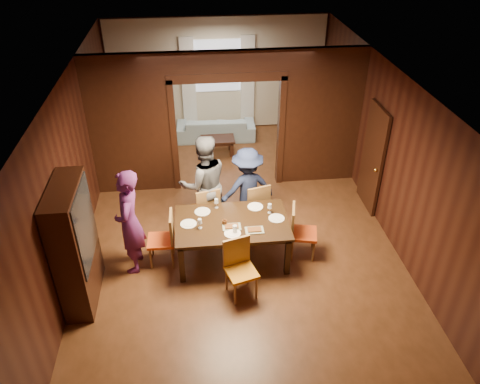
{
  "coord_description": "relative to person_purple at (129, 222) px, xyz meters",
  "views": [
    {
      "loc": [
        -0.7,
        -7.07,
        5.39
      ],
      "look_at": [
        0.03,
        -0.4,
        1.05
      ],
      "focal_mm": 35.0,
      "sensor_mm": 36.0,
      "label": 1
    }
  ],
  "objects": [
    {
      "name": "ceiling",
      "position": [
        1.81,
        0.9,
        1.98
      ],
      "size": [
        5.5,
        9.0,
        0.02
      ],
      "primitive_type": "cube",
      "color": "silver",
      "rests_on": "room_walls"
    },
    {
      "name": "sofa",
      "position": [
        1.68,
        4.75,
        -0.63
      ],
      "size": [
        2.0,
        0.84,
        0.58
      ],
      "primitive_type": "imported",
      "rotation": [
        0.0,
        0.0,
        3.1
      ],
      "color": "#9AB9CA",
      "rests_on": "floor"
    },
    {
      "name": "dining_table",
      "position": [
        1.65,
        0.05,
        -0.54
      ],
      "size": [
        1.88,
        1.17,
        0.76
      ],
      "primitive_type": "cube",
      "color": "black",
      "rests_on": "floor"
    },
    {
      "name": "platter_b",
      "position": [
        1.99,
        -0.23,
        -0.14
      ],
      "size": [
        0.3,
        0.2,
        0.04
      ],
      "primitive_type": "cube",
      "color": "gray",
      "rests_on": "dining_table"
    },
    {
      "name": "chair_far_r",
      "position": [
        2.15,
        0.93,
        -0.44
      ],
      "size": [
        0.54,
        0.54,
        0.97
      ],
      "primitive_type": null,
      "rotation": [
        0.0,
        0.0,
        3.41
      ],
      "color": "#E14115",
      "rests_on": "floor"
    },
    {
      "name": "serving_bowl",
      "position": [
        1.8,
        0.13,
        -0.12
      ],
      "size": [
        0.34,
        0.34,
        0.08
      ],
      "primitive_type": "imported",
      "color": "black",
      "rests_on": "dining_table"
    },
    {
      "name": "hutch",
      "position": [
        -0.72,
        -0.6,
        0.08
      ],
      "size": [
        0.4,
        1.2,
        2.0
      ],
      "primitive_type": "cube",
      "color": "black",
      "rests_on": "floor"
    },
    {
      "name": "condiment_jar",
      "position": [
        1.53,
        -0.02,
        -0.11
      ],
      "size": [
        0.08,
        0.08,
        0.11
      ],
      "primitive_type": null,
      "color": "#492711",
      "rests_on": "dining_table"
    },
    {
      "name": "window_far",
      "position": [
        1.81,
        5.34,
        0.78
      ],
      "size": [
        1.2,
        0.03,
        1.3
      ],
      "primitive_type": "cube",
      "color": "silver",
      "rests_on": "back_wall"
    },
    {
      "name": "plate_far_l",
      "position": [
        1.18,
        0.38,
        -0.16
      ],
      "size": [
        0.27,
        0.27,
        0.01
      ],
      "primitive_type": "cylinder",
      "color": "silver",
      "rests_on": "dining_table"
    },
    {
      "name": "curtain_left",
      "position": [
        1.06,
        5.3,
        0.33
      ],
      "size": [
        0.35,
        0.06,
        2.4
      ],
      "primitive_type": "cube",
      "color": "white",
      "rests_on": "back_wall"
    },
    {
      "name": "plate_far_r",
      "position": [
        2.1,
        0.43,
        -0.16
      ],
      "size": [
        0.27,
        0.27,
        0.01
      ],
      "primitive_type": "cylinder",
      "color": "white",
      "rests_on": "dining_table"
    },
    {
      "name": "chair_near",
      "position": [
        1.71,
        -0.85,
        -0.44
      ],
      "size": [
        0.55,
        0.55,
        0.97
      ],
      "primitive_type": null,
      "rotation": [
        0.0,
        0.0,
        0.28
      ],
      "color": "orange",
      "rests_on": "floor"
    },
    {
      "name": "platter_a",
      "position": [
        1.63,
        -0.1,
        -0.14
      ],
      "size": [
        0.3,
        0.2,
        0.04
      ],
      "primitive_type": "cube",
      "color": "gray",
      "rests_on": "dining_table"
    },
    {
      "name": "plate_left",
      "position": [
        0.93,
        0.06,
        -0.16
      ],
      "size": [
        0.27,
        0.27,
        0.01
      ],
      "primitive_type": "cylinder",
      "color": "silver",
      "rests_on": "dining_table"
    },
    {
      "name": "person_purple",
      "position": [
        0.0,
        0.0,
        0.0
      ],
      "size": [
        0.47,
        0.69,
        1.84
      ],
      "primitive_type": "imported",
      "rotation": [
        0.0,
        0.0,
        -1.62
      ],
      "color": "#5D205F",
      "rests_on": "floor"
    },
    {
      "name": "wineglass_far",
      "position": [
        1.43,
        0.49,
        -0.07
      ],
      "size": [
        0.08,
        0.08,
        0.18
      ],
      "primitive_type": null,
      "color": "silver",
      "rests_on": "dining_table"
    },
    {
      "name": "tumbler",
      "position": [
        1.67,
        -0.24,
        -0.09
      ],
      "size": [
        0.07,
        0.07,
        0.14
      ],
      "primitive_type": "cylinder",
      "color": "white",
      "rests_on": "dining_table"
    },
    {
      "name": "wineglass_left",
      "position": [
        1.12,
        -0.06,
        -0.07
      ],
      "size": [
        0.08,
        0.08,
        0.18
      ],
      "primitive_type": null,
      "color": "white",
      "rests_on": "dining_table"
    },
    {
      "name": "door_right",
      "position": [
        4.51,
        1.4,
        0.13
      ],
      "size": [
        0.06,
        0.9,
        2.1
      ],
      "primitive_type": "cube",
      "color": "black",
      "rests_on": "floor"
    },
    {
      "name": "floor",
      "position": [
        1.81,
        0.9,
        -0.92
      ],
      "size": [
        9.0,
        9.0,
        0.0
      ],
      "primitive_type": "plane",
      "color": "#4C2B15",
      "rests_on": "ground"
    },
    {
      "name": "person_grey",
      "position": [
        1.24,
        0.99,
        0.02
      ],
      "size": [
        1.04,
        0.89,
        1.88
      ],
      "primitive_type": "imported",
      "rotation": [
        0.0,
        0.0,
        3.35
      ],
      "color": "#4B4C52",
      "rests_on": "floor"
    },
    {
      "name": "chair_left",
      "position": [
        0.45,
        0.07,
        -0.44
      ],
      "size": [
        0.45,
        0.45,
        0.97
      ],
      "primitive_type": null,
      "rotation": [
        0.0,
        0.0,
        -1.59
      ],
      "color": "#EC4F16",
      "rests_on": "floor"
    },
    {
      "name": "plate_near",
      "position": [
        1.63,
        -0.27,
        -0.16
      ],
      "size": [
        0.27,
        0.27,
        0.01
      ],
      "primitive_type": "cylinder",
      "color": "white",
      "rests_on": "dining_table"
    },
    {
      "name": "room_walls",
      "position": [
        1.81,
        2.78,
        0.58
      ],
      "size": [
        5.52,
        9.01,
        2.9
      ],
      "color": "black",
      "rests_on": "floor"
    },
    {
      "name": "curtain_right",
      "position": [
        2.56,
        5.3,
        0.33
      ],
      "size": [
        0.35,
        0.06,
        2.4
      ],
      "primitive_type": "cube",
      "color": "white",
      "rests_on": "back_wall"
    },
    {
      "name": "chair_far_l",
      "position": [
        1.25,
        0.9,
        -0.44
      ],
      "size": [
        0.53,
        0.53,
        0.97
      ],
      "primitive_type": null,
      "rotation": [
        0.0,
        0.0,
        3.37
      ],
      "color": "#C05912",
      "rests_on": "floor"
    },
    {
      "name": "chair_right",
      "position": [
        2.88,
        -0.0,
        -0.44
      ],
      "size": [
        0.53,
        0.53,
        0.97
      ],
      "primitive_type": null,
      "rotation": [
        0.0,
        0.0,
        1.35
      ],
      "color": "#BF3D11",
      "rests_on": "floor"
    },
    {
      "name": "coffee_table",
      "position": [
        1.67,
        3.9,
        -0.72
      ],
      "size": [
        0.8,
        0.5,
        0.4
      ],
      "primitive_type": "cube",
      "color": "black",
      "rests_on": "floor"
    },
    {
      "name": "plate_right",
      "position": [
        2.4,
        0.06,
        -0.16
      ],
      "size": [
        0.27,
        0.27,
        0.01
      ],
      "primitive_type": "cylinder",
      "color": "silver",
      "rests_on": "dining_table"
    },
    {
      "name": "person_navy",
      "position": [
        2.03,
        1.01,
        -0.13
      ],
      "size": [
        1.13,
        0.81,
        1.59
      ],
      "primitive_type": "imported",
      "rotation": [
        0.0,
        0.0,
        3.37
      ],
      "color": "#1B2444",
      "rests_on": "floor"
    },
    {
      "name": "wineglass_right",
      "position": [
        2.31,
        0.24,
        -0.07
      ],
      "size": [
        0.08,
        0.08,
        0.18
      ],
      "primitive_type": null,
      "color": "white",
      "rests_on": "dining_table"
    }
  ]
}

